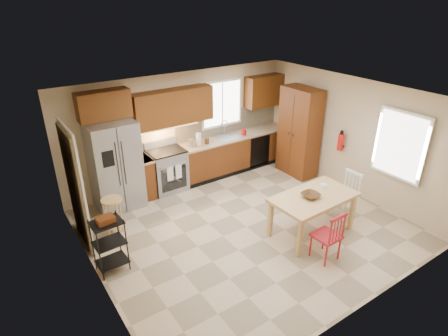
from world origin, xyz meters
TOP-DOWN VIEW (x-y plane):
  - floor at (0.00, 0.00)m, footprint 5.50×5.50m
  - ceiling at (0.00, 0.00)m, footprint 5.50×5.00m
  - wall_back at (0.00, 2.50)m, footprint 5.50×0.02m
  - wall_front at (0.00, -2.50)m, footprint 5.50×0.02m
  - wall_left at (-2.75, 0.00)m, footprint 0.02×5.00m
  - wall_right at (2.75, 0.00)m, footprint 0.02×5.00m
  - refrigerator at (-1.70, 2.12)m, footprint 0.92×0.75m
  - range_stove at (-0.55, 2.19)m, footprint 0.76×0.63m
  - base_cabinet_narrow at (-1.10, 2.20)m, footprint 0.30×0.60m
  - base_cabinet_run at (1.29, 2.20)m, footprint 2.92×0.60m
  - dishwasher at (1.85, 1.91)m, footprint 0.60×0.02m
  - backsplash at (1.29, 2.48)m, footprint 2.92×0.03m
  - upper_over_fridge at (-1.70, 2.33)m, footprint 1.00×0.35m
  - upper_left_block at (-0.25, 2.33)m, footprint 1.80×0.35m
  - upper_right_block at (2.25, 2.33)m, footprint 1.00×0.35m
  - window_back at (1.10, 2.48)m, footprint 1.12×0.04m
  - sink at (1.10, 2.20)m, footprint 0.62×0.46m
  - undercab_glow at (-0.55, 2.30)m, footprint 1.60×0.30m
  - soap_bottle at (1.48, 2.10)m, footprint 0.09×0.09m
  - paper_towel at (0.25, 2.15)m, footprint 0.12×0.12m
  - canister_steel at (0.05, 2.15)m, footprint 0.11×0.11m
  - canister_wood at (0.45, 2.12)m, footprint 0.10×0.10m
  - pantry at (2.43, 1.20)m, footprint 0.50×0.95m
  - fire_extinguisher at (2.63, 0.15)m, footprint 0.12×0.12m
  - window_right at (2.68, -1.15)m, footprint 0.04×1.02m
  - doorway at (-2.67, 1.30)m, footprint 0.04×0.95m
  - dining_table at (0.89, -0.79)m, footprint 1.57×0.92m
  - chair_red at (0.54, -1.44)m, footprint 0.44×0.44m
  - chair_white at (1.84, -0.74)m, footprint 0.44×0.44m
  - table_bowl at (0.79, -0.79)m, footprint 0.32×0.32m
  - table_jar at (1.23, -0.69)m, footprint 0.12×0.12m
  - bar_stool at (-2.13, 1.15)m, footprint 0.41×0.41m
  - utility_cart at (-2.50, 0.26)m, footprint 0.49×0.39m

SIDE VIEW (x-z plane):
  - floor at x=0.00m, z-range 0.00..0.00m
  - bar_stool at x=-2.13m, z-range 0.00..0.75m
  - dining_table at x=0.89m, z-range 0.00..0.75m
  - base_cabinet_narrow at x=-1.10m, z-range 0.00..0.90m
  - base_cabinet_run at x=1.29m, z-range 0.00..0.90m
  - dishwasher at x=1.85m, z-range 0.06..0.84m
  - chair_red at x=0.54m, z-range 0.00..0.91m
  - chair_white at x=1.84m, z-range 0.00..0.91m
  - range_stove at x=-0.55m, z-range 0.00..0.92m
  - utility_cart at x=-2.50m, z-range 0.00..0.94m
  - table_bowl at x=0.79m, z-range 0.72..0.80m
  - table_jar at x=1.23m, z-range 0.73..0.86m
  - sink at x=1.10m, z-range 0.78..0.94m
  - refrigerator at x=-1.70m, z-range 0.00..1.82m
  - canister_wood at x=0.45m, z-range 0.90..1.04m
  - canister_steel at x=0.05m, z-range 0.90..1.08m
  - soap_bottle at x=1.48m, z-range 0.90..1.09m
  - paper_towel at x=0.25m, z-range 0.90..1.18m
  - pantry at x=2.43m, z-range 0.00..2.10m
  - doorway at x=-2.67m, z-range 0.00..2.10m
  - fire_extinguisher at x=2.63m, z-range 0.92..1.28m
  - backsplash at x=1.29m, z-range 0.90..1.45m
  - wall_back at x=0.00m, z-range 0.00..2.50m
  - wall_front at x=0.00m, z-range 0.00..2.50m
  - wall_left at x=-2.75m, z-range 0.00..2.50m
  - wall_right at x=2.75m, z-range 0.00..2.50m
  - undercab_glow at x=-0.55m, z-range 1.43..1.43m
  - window_right at x=2.68m, z-range 0.79..2.11m
  - window_back at x=1.10m, z-range 1.09..2.21m
  - upper_left_block at x=-0.25m, z-range 1.45..2.20m
  - upper_right_block at x=2.25m, z-range 1.45..2.20m
  - upper_over_fridge at x=-1.70m, z-range 1.83..2.38m
  - ceiling at x=0.00m, z-range 2.49..2.51m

